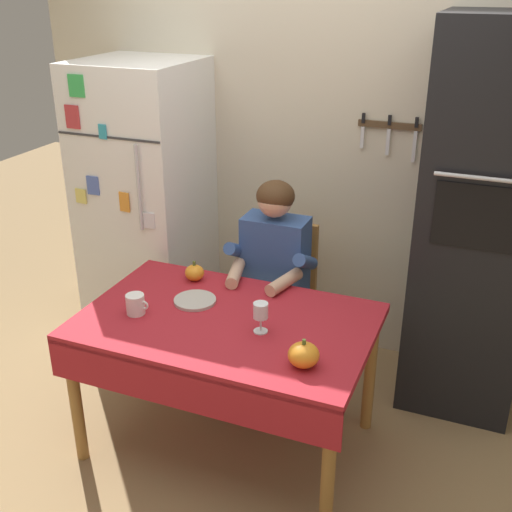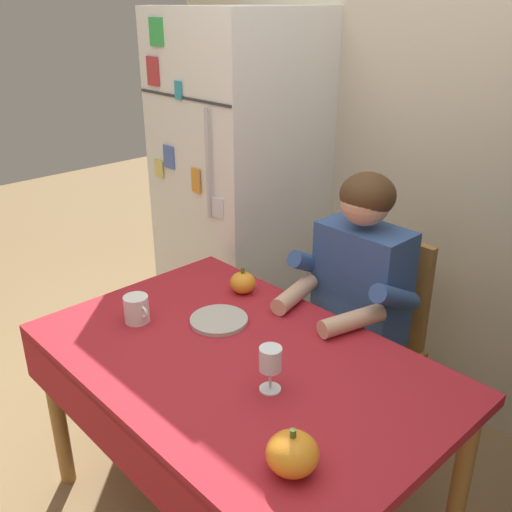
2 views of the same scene
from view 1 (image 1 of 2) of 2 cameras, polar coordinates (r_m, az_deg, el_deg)
ground_plane at (r=3.42m, az=-3.17°, el=-17.27°), size 10.00×10.00×0.00m
back_wall_assembly at (r=3.92m, az=5.57°, el=9.93°), size 3.70×0.13×2.60m
refrigerator at (r=4.10m, az=-9.84°, el=4.46°), size 0.68×0.71×1.80m
wall_oven at (r=3.51m, az=19.45°, el=2.62°), size 0.60×0.64×2.10m
dining_table at (r=3.08m, az=-2.84°, el=-7.21°), size 1.40×0.90×0.74m
chair_behind_person at (r=3.79m, az=2.33°, el=-3.31°), size 0.40×0.40×0.93m
seated_person at (r=3.53m, az=1.34°, el=-1.37°), size 0.47×0.55×1.25m
coffee_mug at (r=3.13m, az=-10.79°, el=-4.29°), size 0.12×0.09×0.10m
wine_glass at (r=2.90m, az=0.42°, el=-5.08°), size 0.07×0.07×0.15m
pumpkin_large at (r=2.70m, az=4.31°, el=-8.87°), size 0.13×0.13×0.13m
pumpkin_medium at (r=3.42m, az=-5.56°, el=-1.50°), size 0.10×0.10×0.11m
serving_tray at (r=3.21m, az=-5.52°, el=-4.01°), size 0.21×0.21×0.02m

